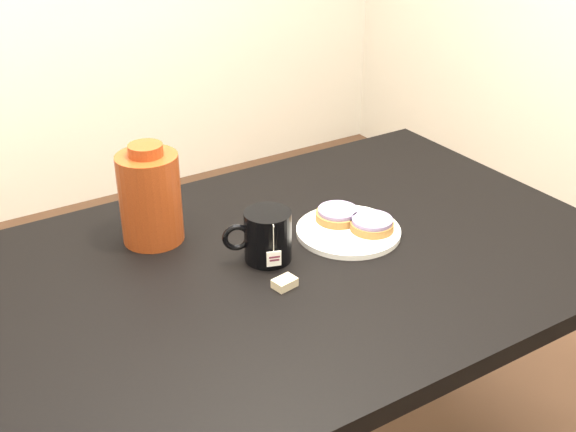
{
  "coord_description": "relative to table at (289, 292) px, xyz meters",
  "views": [
    {
      "loc": [
        -0.69,
        -1.09,
        1.53
      ],
      "look_at": [
        0.04,
        0.07,
        0.81
      ],
      "focal_mm": 45.0,
      "sensor_mm": 36.0,
      "label": 1
    }
  ],
  "objects": [
    {
      "name": "table",
      "position": [
        0.0,
        0.0,
        0.0
      ],
      "size": [
        1.4,
        0.9,
        0.75
      ],
      "color": "black",
      "rests_on": "ground_plane"
    },
    {
      "name": "plate",
      "position": [
        0.17,
        0.02,
        0.09
      ],
      "size": [
        0.23,
        0.23,
        0.02
      ],
      "color": "white",
      "rests_on": "table"
    },
    {
      "name": "bagel_back",
      "position": [
        0.17,
        0.07,
        0.11
      ],
      "size": [
        0.12,
        0.12,
        0.03
      ],
      "color": "brown",
      "rests_on": "plate"
    },
    {
      "name": "bagel_front",
      "position": [
        0.21,
        -0.01,
        0.11
      ],
      "size": [
        0.11,
        0.11,
        0.03
      ],
      "color": "brown",
      "rests_on": "plate"
    },
    {
      "name": "mug",
      "position": [
        -0.04,
        0.02,
        0.14
      ],
      "size": [
        0.15,
        0.12,
        0.11
      ],
      "rotation": [
        0.0,
        0.0,
        -0.32
      ],
      "color": "black",
      "rests_on": "table"
    },
    {
      "name": "teabag_pouch",
      "position": [
        -0.06,
        -0.08,
        0.09
      ],
      "size": [
        0.05,
        0.04,
        0.02
      ],
      "primitive_type": "cube",
      "rotation": [
        0.0,
        0.0,
        0.17
      ],
      "color": "#C6B793",
      "rests_on": "table"
    },
    {
      "name": "bagel_package",
      "position": [
        -0.2,
        0.23,
        0.19
      ],
      "size": [
        0.16,
        0.16,
        0.22
      ],
      "rotation": [
        0.0,
        0.0,
        -0.25
      ],
      "color": "#66220D",
      "rests_on": "table"
    }
  ]
}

